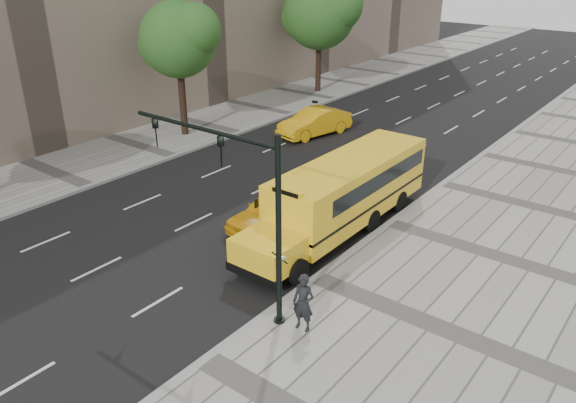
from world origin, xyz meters
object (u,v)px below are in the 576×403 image
Objects in this scene: tree_c at (321,12)px; taxi_near at (272,211)px; taxi_far at (314,122)px; traffic_signal at (243,198)px; school_bus at (346,189)px; pedestrian at (303,303)px; tree_b at (179,39)px.

tree_c reaches higher than taxi_near.
traffic_signal is at bearing -48.39° from taxi_far.
school_bus is 7.59m from traffic_signal.
school_bus reaches higher than pedestrian.
tree_b is 0.72× the size of school_bus.
tree_c is at bearing 126.17° from taxi_near.
taxi_near is at bearing -27.61° from tree_b.
tree_b is 1.63× the size of taxi_far.
school_bus reaches higher than taxi_far.
tree_c is at bearing 115.93° from pedestrian.
taxi_near is 0.86× the size of taxi_far.
tree_b is 9.75m from taxi_far.
tree_c is 0.80× the size of school_bus.
tree_c reaches higher than school_bus.
tree_b reaches higher than traffic_signal.
taxi_far is at bearing -56.57° from tree_c.
pedestrian is at bearing -42.64° from taxi_far.
school_bus is 13.04m from taxi_far.
traffic_signal reaches higher than school_bus.
tree_c reaches higher than pedestrian.
tree_b is 14.98m from taxi_near.
traffic_signal is (9.25, -16.99, 3.25)m from taxi_far.
taxi_near is at bearing 121.25° from traffic_signal.
tree_c is at bearing 120.38° from traffic_signal.
tree_b is 14.84m from tree_c.
tree_b is 21.84m from pedestrian.
tree_c is 1.44× the size of traffic_signal.
taxi_far is at bearing 118.56° from traffic_signal.
traffic_signal is at bearing -52.74° from taxi_near.
tree_b is 4.29× the size of pedestrian.
school_bus is at bearing 95.49° from traffic_signal.
tree_c is at bearing 89.91° from tree_b.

